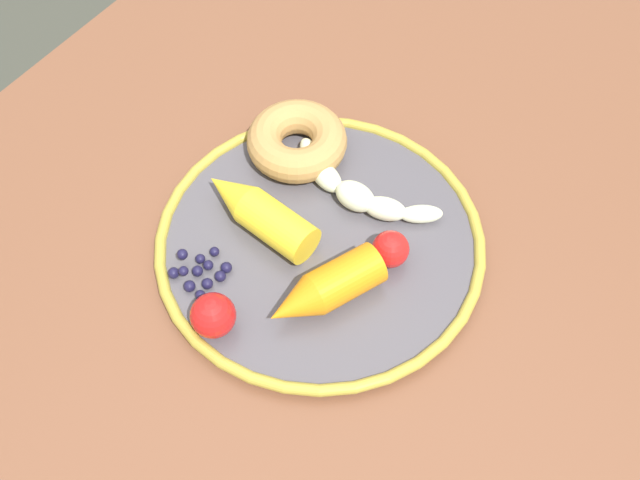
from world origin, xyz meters
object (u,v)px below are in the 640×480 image
plate (320,242)px  tomato_near (213,315)px  blueberry_pile (200,272)px  carrot_yellow (258,212)px  tomato_mid (390,249)px  dining_table (338,267)px  carrot_orange (324,289)px  donut (297,141)px  banana (357,191)px

plate → tomato_near: size_ratio=7.81×
blueberry_pile → carrot_yellow: bearing=-7.2°
carrot_yellow → tomato_mid: size_ratio=3.67×
blueberry_pile → tomato_near: (-0.04, -0.05, 0.01)m
dining_table → blueberry_pile: blueberry_pile is taller
carrot_orange → blueberry_pile: carrot_orange is taller
dining_table → plate: bearing=169.5°
donut → tomato_near: bearing=-165.0°
dining_table → tomato_mid: (-0.01, -0.07, 0.11)m
banana → plate: bearing=178.6°
banana → carrot_orange: size_ratio=1.51×
plate → carrot_yellow: bearing=105.9°
dining_table → blueberry_pile: size_ratio=20.97×
plate → banana: size_ratio=1.80×
carrot_yellow → blueberry_pile: bearing=172.8°
dining_table → banana: banana is taller
banana → carrot_orange: bearing=-161.5°
carrot_orange → blueberry_pile: (-0.04, 0.12, -0.01)m
banana → blueberry_pile: (-0.17, 0.08, -0.01)m
donut → carrot_yellow: bearing=-167.6°
donut → tomato_near: tomato_near is taller
donut → tomato_mid: 0.17m
plate → carrot_orange: bearing=-142.8°
donut → blueberry_pile: bearing=-176.3°
donut → blueberry_pile: size_ratio=1.93×
carrot_orange → blueberry_pile: bearing=110.8°
carrot_orange → tomato_mid: size_ratio=3.32×
dining_table → carrot_orange: size_ratio=9.59×
blueberry_pile → tomato_mid: bearing=-50.4°
dining_table → carrot_orange: 0.14m
donut → plate: bearing=-134.0°
tomato_near → dining_table: bearing=-11.1°
carrot_orange → donut: 0.19m
dining_table → carrot_orange: bearing=-156.1°
carrot_orange → tomato_mid: carrot_orange is taller
plate → carrot_orange: (-0.06, -0.04, 0.02)m
dining_table → donut: bearing=59.1°
carrot_orange → dining_table: bearing=23.9°
dining_table → banana: (0.04, 0.00, 0.10)m
plate → dining_table: bearing=-10.5°
banana → tomato_mid: 0.08m
plate → blueberry_pile: (-0.10, 0.08, 0.01)m
banana → carrot_yellow: (-0.09, 0.07, 0.01)m
plate → tomato_near: (-0.14, 0.03, 0.02)m
banana → donut: bearing=79.1°
blueberry_pile → tomato_near: tomato_near is taller
plate → donut: 0.12m
carrot_yellow → dining_table: bearing=-56.0°
dining_table → tomato_mid: 0.13m
tomato_near → donut: bearing=15.0°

